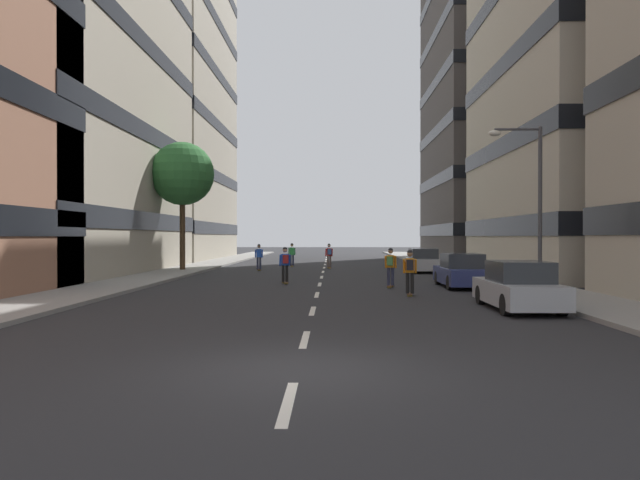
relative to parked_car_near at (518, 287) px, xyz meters
The scene contains 19 objects.
ground_plane 21.57m from the parked_car_near, 107.27° to the left, with size 173.96×173.96×0.00m, color #28282B.
sidewalk_left 28.79m from the parked_car_near, 122.74° to the left, with size 3.13×79.73×0.14m, color gray.
sidewalk_right 24.38m from the parked_car_near, 83.49° to the left, with size 3.13×79.73×0.14m, color gray.
lane_markings 23.01m from the parked_car_near, 106.16° to the left, with size 0.16×67.20×0.01m.
building_left_mid 32.46m from the parked_car_near, 144.69° to the left, with size 14.50×23.46×26.96m.
building_left_far 50.19m from the parked_car_near, 121.07° to the left, with size 14.50×21.72×35.78m.
building_right_mid 24.86m from the parked_car_near, 56.23° to the left, with size 14.50×18.41×28.68m.
building_right_far 45.02m from the parked_car_near, 74.08° to the left, with size 14.50×18.81×33.76m.
parked_car_near is the anchor object (origin of this frame).
parked_car_mid 19.42m from the parked_car_near, 90.00° to the left, with size 1.82×4.40×1.52m.
parked_car_far 8.10m from the parked_car_near, 90.00° to the left, with size 1.82×4.40×1.52m.
street_tree_near 25.76m from the parked_car_near, 128.27° to the left, with size 4.11×4.11×8.29m.
streetlamp_right 6.51m from the parked_car_near, 67.86° to the left, with size 2.13×0.30×6.50m.
skater_0 12.79m from the parked_car_near, 129.18° to the left, with size 0.57×0.92×1.78m.
skater_1 27.55m from the parked_car_near, 108.77° to the left, with size 0.54×0.91×1.78m.
skater_2 23.51m from the parked_car_near, 117.13° to the left, with size 0.56×0.92×1.78m.
skater_3 5.11m from the parked_car_near, 123.54° to the left, with size 0.56×0.92×1.78m.
skater_4 8.57m from the parked_car_near, 111.94° to the left, with size 0.57×0.92×1.78m.
skater_5 24.53m from the parked_car_near, 104.24° to the left, with size 0.56×0.92×1.78m.
Camera 1 is at (0.61, -10.07, 2.29)m, focal length 33.16 mm.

